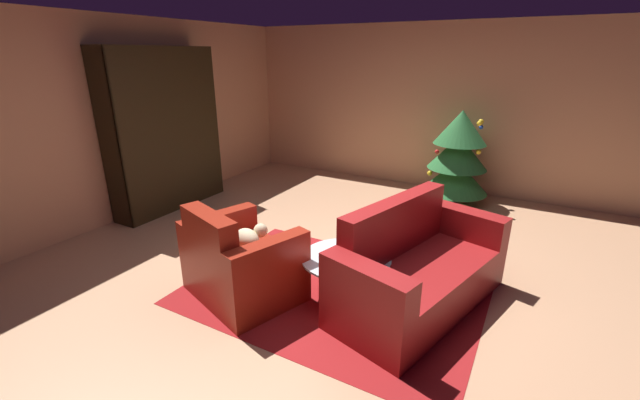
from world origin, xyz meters
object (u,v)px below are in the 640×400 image
Objects in this scene: couch_red at (417,271)px; coffee_table at (346,260)px; bottle_on_table at (372,248)px; bookshelf_unit at (172,134)px; decorated_tree at (458,156)px; armchair_red at (240,264)px; book_stack_on_table at (347,257)px.

coffee_table is at bearing -157.92° from couch_red.
coffee_table is 0.26m from bottle_on_table.
decorated_tree is at bearing 30.24° from bookshelf_unit.
armchair_red is at bearing -155.11° from couch_red.
bookshelf_unit is 3.45m from coffee_table.
bottle_on_table is (0.20, 0.08, 0.14)m from coffee_table.
couch_red is at bearing 24.89° from armchair_red.
bottle_on_table is at bearing -157.89° from couch_red.
armchair_red reaches higher than book_stack_on_table.
couch_red is 7.17× the size of bottle_on_table.
decorated_tree reaches higher than coffee_table.
decorated_tree reaches higher than couch_red.
book_stack_on_table is at bearing -53.70° from coffee_table.
bottle_on_table is 0.19× the size of decorated_tree.
armchair_red is 1.57m from couch_red.
armchair_red is (2.37, -1.46, -0.72)m from bookshelf_unit.
bookshelf_unit is 1.62× the size of decorated_tree.
bookshelf_unit is 3.60m from bottle_on_table.
book_stack_on_table is at bearing -152.72° from couch_red.
armchair_red is 3.73m from decorated_tree.
bottle_on_table is at bearing 22.02° from coffee_table.
coffee_table is 3.03× the size of bottle_on_table.
bottle_on_table is (1.05, 0.51, 0.19)m from armchair_red.
bottle_on_table is at bearing 25.84° from armchair_red.
book_stack_on_table is at bearing -95.09° from decorated_tree.
armchair_red is 0.95m from coffee_table.
armchair_red is at bearing -156.63° from book_stack_on_table.
decorated_tree is (0.31, 3.09, 0.33)m from coffee_table.
couch_red is at bearing 22.08° from coffee_table.
coffee_table is at bearing -157.98° from bottle_on_table.
coffee_table is 3.12m from decorated_tree.
bookshelf_unit reaches higher than armchair_red.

